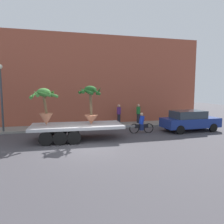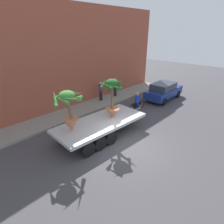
# 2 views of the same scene
# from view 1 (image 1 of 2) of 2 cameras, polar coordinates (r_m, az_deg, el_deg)

# --- Properties ---
(ground_plane) EXTENTS (60.00, 60.00, 0.00)m
(ground_plane) POSITION_cam_1_polar(r_m,az_deg,el_deg) (11.89, -7.22, -9.65)
(ground_plane) COLOR #423F44
(sidewalk) EXTENTS (24.00, 2.20, 0.15)m
(sidewalk) POSITION_cam_1_polar(r_m,az_deg,el_deg) (17.79, -9.76, -4.02)
(sidewalk) COLOR gray
(sidewalk) RESTS_ON ground
(building_facade) EXTENTS (24.00, 1.20, 7.95)m
(building_facade) POSITION_cam_1_polar(r_m,az_deg,el_deg) (19.20, -10.42, 8.43)
(building_facade) COLOR #9E4C38
(building_facade) RESTS_ON ground
(flatbed_trailer) EXTENTS (6.81, 2.70, 0.98)m
(flatbed_trailer) POSITION_cam_1_polar(r_m,az_deg,el_deg) (13.70, -10.46, -4.25)
(flatbed_trailer) COLOR #B7BABF
(flatbed_trailer) RESTS_ON ground
(potted_palm_rear) EXTENTS (1.45, 1.57, 2.46)m
(potted_palm_rear) POSITION_cam_1_polar(r_m,az_deg,el_deg) (13.49, -5.78, 2.18)
(potted_palm_rear) COLOR #B26647
(potted_palm_rear) RESTS_ON flatbed_trailer
(potted_palm_middle) EXTENTS (1.76, 1.72, 2.31)m
(potted_palm_middle) POSITION_cam_1_polar(r_m,az_deg,el_deg) (13.76, -17.68, 1.95)
(potted_palm_middle) COLOR #C17251
(potted_palm_middle) RESTS_ON flatbed_trailer
(cyclist) EXTENTS (1.84, 0.37, 1.54)m
(cyclist) POSITION_cam_1_polar(r_m,az_deg,el_deg) (15.62, 7.99, -3.25)
(cyclist) COLOR black
(cyclist) RESTS_ON ground
(parked_car) EXTENTS (4.43, 1.94, 1.58)m
(parked_car) POSITION_cam_1_polar(r_m,az_deg,el_deg) (17.26, 20.24, -2.13)
(parked_car) COLOR navy
(parked_car) RESTS_ON ground
(pedestrian_near_gate) EXTENTS (0.36, 0.36, 1.71)m
(pedestrian_near_gate) POSITION_cam_1_polar(r_m,az_deg,el_deg) (19.13, 7.14, -0.31)
(pedestrian_near_gate) COLOR black
(pedestrian_near_gate) RESTS_ON sidewalk
(pedestrian_far_left) EXTENTS (0.36, 0.36, 1.71)m
(pedestrian_far_left) POSITION_cam_1_polar(r_m,az_deg,el_deg) (18.63, 1.87, -0.45)
(pedestrian_far_left) COLOR black
(pedestrian_far_left) RESTS_ON sidewalk
(street_lamp) EXTENTS (0.36, 0.36, 4.83)m
(street_lamp) POSITION_cam_1_polar(r_m,az_deg,el_deg) (17.08, -27.81, 5.54)
(street_lamp) COLOR #383D42
(street_lamp) RESTS_ON sidewalk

